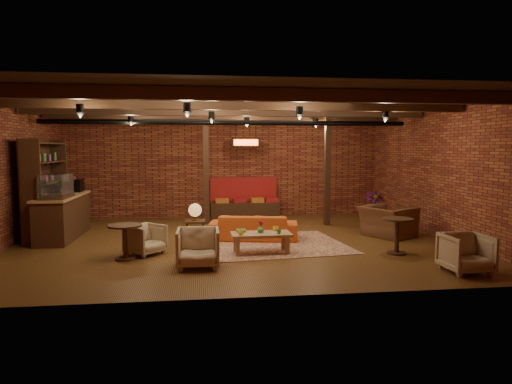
{
  "coord_description": "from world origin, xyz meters",
  "views": [
    {
      "loc": [
        -0.8,
        -10.49,
        2.2
      ],
      "look_at": [
        0.54,
        0.2,
        1.15
      ],
      "focal_mm": 32.0,
      "sensor_mm": 36.0,
      "label": 1
    }
  ],
  "objects": [
    {
      "name": "sofa",
      "position": [
        0.48,
        0.2,
        0.3
      ],
      "size": [
        2.19,
        1.19,
        0.61
      ],
      "primitive_type": "imported",
      "rotation": [
        0.0,
        0.0,
        2.95
      ],
      "color": "#B94919",
      "rests_on": "floor"
    },
    {
      "name": "armchair_right",
      "position": [
        3.81,
        0.14,
        0.51
      ],
      "size": [
        1.22,
        1.38,
        1.01
      ],
      "primitive_type": "imported",
      "rotation": [
        0.0,
        0.0,
        2.07
      ],
      "color": "brown",
      "rests_on": "floor"
    },
    {
      "name": "ceiling_spotlights",
      "position": [
        0.0,
        0.0,
        2.86
      ],
      "size": [
        6.4,
        4.4,
        0.28
      ],
      "primitive_type": null,
      "color": "black",
      "rests_on": "ceiling"
    },
    {
      "name": "wall_front",
      "position": [
        0.0,
        -4.0,
        1.6
      ],
      "size": [
        10.0,
        0.02,
        3.2
      ],
      "primitive_type": "cube",
      "color": "maroon",
      "rests_on": "ground"
    },
    {
      "name": "plant_tall",
      "position": [
        3.99,
        1.48,
        1.47
      ],
      "size": [
        1.7,
        1.7,
        2.95
      ],
      "primitive_type": "imported",
      "rotation": [
        0.0,
        0.0,
        0.03
      ],
      "color": "#4C7F4C",
      "rests_on": "floor"
    },
    {
      "name": "ceiling",
      "position": [
        0.0,
        0.0,
        3.2
      ],
      "size": [
        10.0,
        8.0,
        0.02
      ],
      "primitive_type": "cube",
      "color": "black",
      "rests_on": "wall_back"
    },
    {
      "name": "armchair_far",
      "position": [
        3.85,
        -3.14,
        0.38
      ],
      "size": [
        0.75,
        0.71,
        0.76
      ],
      "primitive_type": "imported",
      "rotation": [
        0.0,
        0.0,
        0.02
      ],
      "color": "beige",
      "rests_on": "floor"
    },
    {
      "name": "post_left",
      "position": [
        -0.6,
        2.6,
        1.6
      ],
      "size": [
        0.16,
        0.16,
        3.2
      ],
      "primitive_type": "cube",
      "color": "black",
      "rests_on": "ground"
    },
    {
      "name": "armchair_a",
      "position": [
        -1.91,
        -1.02,
        0.34
      ],
      "size": [
        0.91,
        0.91,
        0.68
      ],
      "primitive_type": "imported",
      "rotation": [
        0.0,
        0.0,
        0.82
      ],
      "color": "beige",
      "rests_on": "floor"
    },
    {
      "name": "wall_left",
      "position": [
        -5.0,
        0.0,
        1.6
      ],
      "size": [
        0.02,
        8.0,
        3.2
      ],
      "primitive_type": "cube",
      "color": "maroon",
      "rests_on": "ground"
    },
    {
      "name": "plant_counter",
      "position": [
        -4.0,
        1.2,
        1.22
      ],
      "size": [
        0.35,
        0.39,
        0.3
      ],
      "primitive_type": "imported",
      "color": "#337F33",
      "rests_on": "service_counter"
    },
    {
      "name": "ceiling_pipe",
      "position": [
        0.0,
        1.6,
        2.85
      ],
      "size": [
        9.6,
        0.12,
        0.12
      ],
      "primitive_type": "cylinder",
      "rotation": [
        0.0,
        1.57,
        0.0
      ],
      "color": "black",
      "rests_on": "ceiling"
    },
    {
      "name": "round_table_left",
      "position": [
        -2.26,
        -1.42,
        0.47
      ],
      "size": [
        0.67,
        0.67,
        0.69
      ],
      "color": "black",
      "rests_on": "floor"
    },
    {
      "name": "coffee_table",
      "position": [
        0.46,
        -1.2,
        0.38
      ],
      "size": [
        1.26,
        0.65,
        0.68
      ],
      "rotation": [
        0.0,
        0.0,
        0.03
      ],
      "color": "#A06A4A",
      "rests_on": "floor"
    },
    {
      "name": "wall_back",
      "position": [
        0.0,
        4.0,
        1.6
      ],
      "size": [
        10.0,
        0.02,
        3.2
      ],
      "primitive_type": "cube",
      "color": "maroon",
      "rests_on": "ground"
    },
    {
      "name": "wall_right",
      "position": [
        5.0,
        0.0,
        1.6
      ],
      "size": [
        0.02,
        8.0,
        3.2
      ],
      "primitive_type": "cube",
      "color": "maroon",
      "rests_on": "ground"
    },
    {
      "name": "side_table_book",
      "position": [
        4.17,
        1.35,
        0.42
      ],
      "size": [
        0.49,
        0.49,
        0.48
      ],
      "rotation": [
        0.0,
        0.0,
        0.22
      ],
      "color": "black",
      "rests_on": "floor"
    },
    {
      "name": "banquette",
      "position": [
        0.6,
        3.55,
        0.5
      ],
      "size": [
        2.1,
        0.7,
        1.0
      ],
      "primitive_type": null,
      "color": "maroon",
      "rests_on": "ground"
    },
    {
      "name": "ceiling_beams",
      "position": [
        0.0,
        0.0,
        3.08
      ],
      "size": [
        9.8,
        6.4,
        0.22
      ],
      "primitive_type": null,
      "color": "black",
      "rests_on": "ceiling"
    },
    {
      "name": "rug",
      "position": [
        0.66,
        -0.45,
        0.01
      ],
      "size": [
        3.82,
        3.08,
        0.01
      ],
      "primitive_type": "cube",
      "rotation": [
        0.0,
        0.0,
        0.11
      ],
      "color": "maroon",
      "rests_on": "floor"
    },
    {
      "name": "floor",
      "position": [
        0.0,
        0.0,
        0.0
      ],
      "size": [
        10.0,
        10.0,
        0.0
      ],
      "primitive_type": "plane",
      "color": "#38190E",
      "rests_on": "ground"
    },
    {
      "name": "service_sign",
      "position": [
        0.6,
        3.1,
        2.35
      ],
      "size": [
        0.86,
        0.06,
        0.3
      ],
      "primitive_type": "cube",
      "color": "#FF5219",
      "rests_on": "ceiling"
    },
    {
      "name": "post_right",
      "position": [
        2.8,
        2.0,
        1.6
      ],
      "size": [
        0.16,
        0.16,
        3.2
      ],
      "primitive_type": "cube",
      "color": "black",
      "rests_on": "ground"
    },
    {
      "name": "round_table_right",
      "position": [
        3.25,
        -1.64,
        0.5
      ],
      "size": [
        0.64,
        0.64,
        0.75
      ],
      "color": "black",
      "rests_on": "floor"
    },
    {
      "name": "armchair_b",
      "position": [
        -0.84,
        -2.17,
        0.4
      ],
      "size": [
        0.78,
        0.73,
        0.79
      ],
      "primitive_type": "imported",
      "rotation": [
        0.0,
        0.0,
        -0.02
      ],
      "color": "beige",
      "rests_on": "floor"
    },
    {
      "name": "service_counter",
      "position": [
        -4.1,
        1.0,
        0.8
      ],
      "size": [
        0.8,
        2.5,
        1.6
      ],
      "primitive_type": null,
      "color": "black",
      "rests_on": "ground"
    },
    {
      "name": "side_table_lamp",
      "position": [
        -0.9,
        -0.21,
        0.72
      ],
      "size": [
        0.45,
        0.45,
        0.94
      ],
      "rotation": [
        0.0,
        0.0,
        -0.0
      ],
      "color": "black",
      "rests_on": "floor"
    },
    {
      "name": "shelving_hutch",
      "position": [
        -4.5,
        1.1,
        1.2
      ],
      "size": [
        0.52,
        2.0,
        2.4
      ],
      "primitive_type": null,
      "color": "black",
      "rests_on": "ground"
    }
  ]
}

